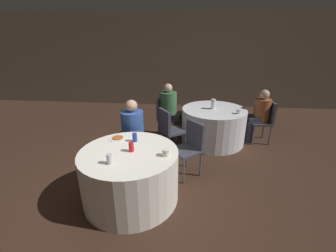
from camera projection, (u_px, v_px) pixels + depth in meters
ground_plane at (125, 198)px, 3.14m from camera, size 16.00×16.00×0.00m
wall_back at (164, 61)px, 6.93m from camera, size 16.00×0.06×2.80m
table_near at (130, 175)px, 3.02m from camera, size 1.29×1.29×0.72m
table_far at (213, 125)px, 4.70m from camera, size 1.31×1.31×0.72m
chair_near_north at (133, 133)px, 3.93m from camera, size 0.47×0.47×0.88m
chair_near_northeast at (190, 144)px, 3.52m from camera, size 0.56×0.56×0.88m
chair_far_southwest at (169, 127)px, 4.16m from camera, size 0.56×0.56×0.88m
chair_far_west at (164, 114)px, 4.88m from camera, size 0.46×0.45×0.88m
chair_far_east at (265, 118)px, 4.63m from camera, size 0.44×0.44×0.88m
person_green_jacket at (171, 111)px, 4.82m from camera, size 0.52×0.39×1.19m
person_floral_shirt at (257, 116)px, 4.62m from camera, size 0.50×0.33×1.12m
person_blue_shirt at (133, 133)px, 3.77m from camera, size 0.41×0.52×1.14m
pizza_plate_near at (118, 138)px, 3.25m from camera, size 0.26×0.26×0.02m
soda_can_red at (131, 147)px, 2.87m from camera, size 0.07×0.07×0.12m
soda_can_silver at (109, 159)px, 2.59m from camera, size 0.07×0.07×0.12m
soda_can_blue at (135, 137)px, 3.15m from camera, size 0.07×0.07×0.12m
cup_near at (166, 153)px, 2.77m from camera, size 0.09×0.09×0.09m
bottle_far at (213, 104)px, 4.53m from camera, size 0.09×0.09×0.21m
cup_far at (238, 112)px, 4.27m from camera, size 0.08×0.08×0.09m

